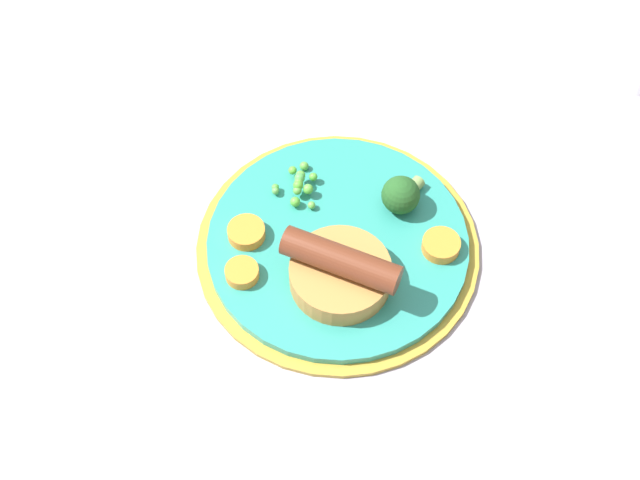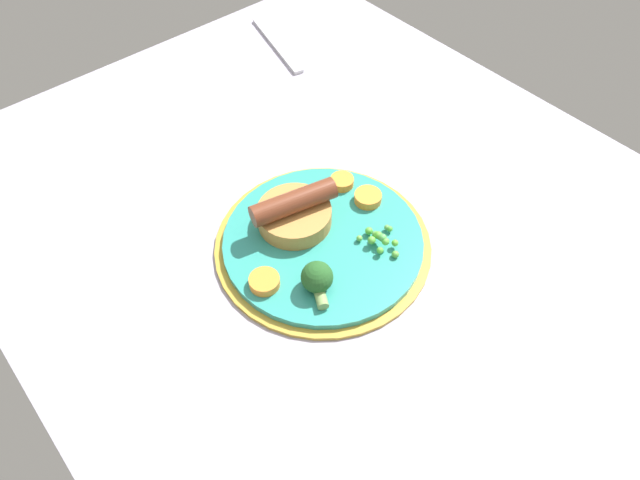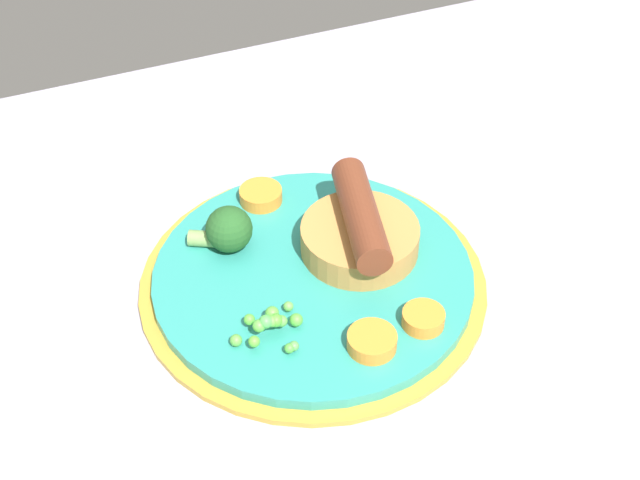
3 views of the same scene
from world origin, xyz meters
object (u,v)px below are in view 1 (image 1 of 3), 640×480
object	(u,v)px
sausage_pudding	(341,271)
dinner_plate	(338,245)
carrot_slice_0	(441,245)
pea_pile	(298,183)
broccoli_floret_near	(402,194)
carrot_slice_1	(246,232)
carrot_slice_4	(242,273)

from	to	relation	value
sausage_pudding	dinner_plate	bearing A→B (deg)	-64.35
sausage_pudding	carrot_slice_0	xyz separation A→B (cm)	(5.05, -8.48, -1.30)
pea_pile	carrot_slice_0	bearing A→B (deg)	-106.94
broccoli_floret_near	carrot_slice_1	bearing A→B (deg)	-38.11
sausage_pudding	carrot_slice_1	size ratio (longest dim) A/B	3.15
broccoli_floret_near	carrot_slice_0	xyz separation A→B (cm)	(-4.18, -4.26, -1.16)
carrot_slice_0	pea_pile	bearing A→B (deg)	73.06
carrot_slice_0	carrot_slice_4	distance (cm)	18.27
carrot_slice_0	broccoli_floret_near	bearing A→B (deg)	45.53
pea_pile	carrot_slice_1	xyz separation A→B (cm)	(-6.08, 3.69, -0.45)
carrot_slice_0	carrot_slice_1	bearing A→B (deg)	95.72
dinner_plate	pea_pile	distance (cm)	7.18
dinner_plate	pea_pile	bearing A→B (deg)	42.73
pea_pile	carrot_slice_1	bearing A→B (deg)	148.76
pea_pile	sausage_pudding	bearing A→B (deg)	-148.93
carrot_slice_1	carrot_slice_0	bearing A→B (deg)	-84.28
broccoli_floret_near	sausage_pudding	bearing A→B (deg)	3.56
dinner_plate	pea_pile	size ratio (longest dim) A/B	4.75
pea_pile	carrot_slice_4	bearing A→B (deg)	163.21
dinner_plate	carrot_slice_4	size ratio (longest dim) A/B	8.65
pea_pile	broccoli_floret_near	world-z (taller)	broccoli_floret_near
carrot_slice_1	carrot_slice_4	distance (cm)	4.30
pea_pile	dinner_plate	bearing A→B (deg)	-137.27
dinner_plate	carrot_slice_0	size ratio (longest dim) A/B	7.52
dinner_plate	carrot_slice_1	bearing A→B (deg)	96.70
pea_pile	carrot_slice_4	size ratio (longest dim) A/B	1.82
sausage_pudding	pea_pile	bearing A→B (deg)	-45.59
broccoli_floret_near	carrot_slice_1	distance (cm)	14.84
pea_pile	carrot_slice_1	distance (cm)	7.13
dinner_plate	carrot_slice_1	world-z (taller)	carrot_slice_1
sausage_pudding	pea_pile	distance (cm)	10.95
dinner_plate	sausage_pudding	xyz separation A→B (cm)	(-4.26, -0.93, 2.71)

